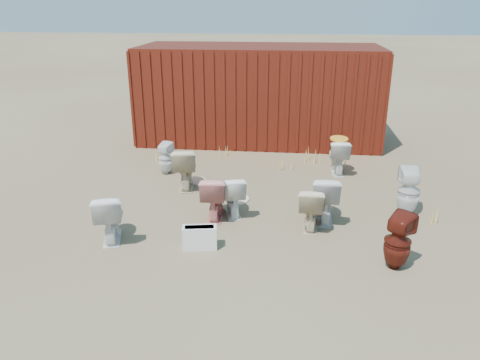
# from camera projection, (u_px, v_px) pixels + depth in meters

# --- Properties ---
(ground) EXTENTS (100.00, 100.00, 0.00)m
(ground) POSITION_uv_depth(u_px,v_px,m) (236.00, 224.00, 7.67)
(ground) COLOR brown
(ground) RESTS_ON ground
(shipping_container) EXTENTS (6.00, 2.40, 2.40)m
(shipping_container) POSITION_uv_depth(u_px,v_px,m) (259.00, 94.00, 12.07)
(shipping_container) COLOR #4E150D
(shipping_container) RESTS_ON ground
(toilet_front_a) EXTENTS (0.62, 0.84, 0.77)m
(toilet_front_a) POSITION_uv_depth(u_px,v_px,m) (110.00, 216.00, 7.06)
(toilet_front_a) COLOR white
(toilet_front_a) RESTS_ON ground
(toilet_front_pink) EXTENTS (0.44, 0.75, 0.75)m
(toilet_front_pink) POSITION_uv_depth(u_px,v_px,m) (215.00, 197.00, 7.79)
(toilet_front_pink) COLOR #E48A83
(toilet_front_pink) RESTS_ON ground
(toilet_front_c) EXTENTS (0.55, 0.77, 0.71)m
(toilet_front_c) POSITION_uv_depth(u_px,v_px,m) (232.00, 195.00, 7.92)
(toilet_front_c) COLOR white
(toilet_front_c) RESTS_ON ground
(toilet_front_maroon) EXTENTS (0.51, 0.51, 0.80)m
(toilet_front_maroon) POSITION_uv_depth(u_px,v_px,m) (398.00, 242.00, 6.28)
(toilet_front_maroon) COLOR #58180F
(toilet_front_maroon) RESTS_ON ground
(toilet_front_e) EXTENTS (0.46, 0.79, 0.80)m
(toilet_front_e) POSITION_uv_depth(u_px,v_px,m) (325.00, 198.00, 7.69)
(toilet_front_e) COLOR silver
(toilet_front_e) RESTS_ON ground
(toilet_back_a) EXTENTS (0.38, 0.38, 0.68)m
(toilet_back_a) POSITION_uv_depth(u_px,v_px,m) (165.00, 158.00, 9.83)
(toilet_back_a) COLOR white
(toilet_back_a) RESTS_ON ground
(toilet_back_beige_left) EXTENTS (0.59, 0.87, 0.83)m
(toilet_back_beige_left) POSITION_uv_depth(u_px,v_px,m) (185.00, 168.00, 9.05)
(toilet_back_beige_left) COLOR beige
(toilet_back_beige_left) RESTS_ON ground
(toilet_back_beige_right) EXTENTS (0.44, 0.72, 0.71)m
(toilet_back_beige_right) POSITION_uv_depth(u_px,v_px,m) (311.00, 207.00, 7.43)
(toilet_back_beige_right) COLOR beige
(toilet_back_beige_right) RESTS_ON ground
(toilet_back_yellowlid) EXTENTS (0.46, 0.75, 0.74)m
(toilet_back_yellowlid) POSITION_uv_depth(u_px,v_px,m) (338.00, 156.00, 9.86)
(toilet_back_yellowlid) COLOR white
(toilet_back_yellowlid) RESTS_ON ground
(toilet_back_e) EXTENTS (0.39, 0.40, 0.83)m
(toilet_back_e) POSITION_uv_depth(u_px,v_px,m) (409.00, 191.00, 7.90)
(toilet_back_e) COLOR white
(toilet_back_e) RESTS_ON ground
(yellow_lid) EXTENTS (0.38, 0.47, 0.02)m
(yellow_lid) POSITION_uv_depth(u_px,v_px,m) (339.00, 139.00, 9.72)
(yellow_lid) COLOR gold
(yellow_lid) RESTS_ON toilet_back_yellowlid
(loose_tank) EXTENTS (0.53, 0.28, 0.35)m
(loose_tank) POSITION_uv_depth(u_px,v_px,m) (200.00, 238.00, 6.86)
(loose_tank) COLOR silver
(loose_tank) RESTS_ON ground
(loose_lid_near) EXTENTS (0.50, 0.58, 0.02)m
(loose_lid_near) POSITION_uv_depth(u_px,v_px,m) (239.00, 200.00, 8.59)
(loose_lid_near) COLOR beige
(loose_lid_near) RESTS_ON ground
(loose_lid_far) EXTENTS (0.41, 0.51, 0.02)m
(loose_lid_far) POSITION_uv_depth(u_px,v_px,m) (197.00, 180.00, 9.52)
(loose_lid_far) COLOR #C5AB8F
(loose_lid_far) RESTS_ON ground
(weed_clump_a) EXTENTS (0.36, 0.36, 0.32)m
(weed_clump_a) POSITION_uv_depth(u_px,v_px,m) (158.00, 155.00, 10.62)
(weed_clump_a) COLOR tan
(weed_clump_a) RESTS_ON ground
(weed_clump_b) EXTENTS (0.32, 0.32, 0.27)m
(weed_clump_b) POSITION_uv_depth(u_px,v_px,m) (287.00, 163.00, 10.16)
(weed_clump_b) COLOR tan
(weed_clump_b) RESTS_ON ground
(weed_clump_c) EXTENTS (0.36, 0.36, 0.34)m
(weed_clump_c) POSITION_uv_depth(u_px,v_px,m) (338.00, 160.00, 10.25)
(weed_clump_c) COLOR tan
(weed_clump_c) RESTS_ON ground
(weed_clump_d) EXTENTS (0.30, 0.30, 0.25)m
(weed_clump_d) POSITION_uv_depth(u_px,v_px,m) (224.00, 152.00, 10.95)
(weed_clump_d) COLOR tan
(weed_clump_d) RESTS_ON ground
(weed_clump_e) EXTENTS (0.34, 0.34, 0.33)m
(weed_clump_e) POSITION_uv_depth(u_px,v_px,m) (313.00, 154.00, 10.66)
(weed_clump_e) COLOR tan
(weed_clump_e) RESTS_ON ground
(weed_clump_f) EXTENTS (0.28, 0.28, 0.25)m
(weed_clump_f) POSITION_uv_depth(u_px,v_px,m) (437.00, 214.00, 7.73)
(weed_clump_f) COLOR tan
(weed_clump_f) RESTS_ON ground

